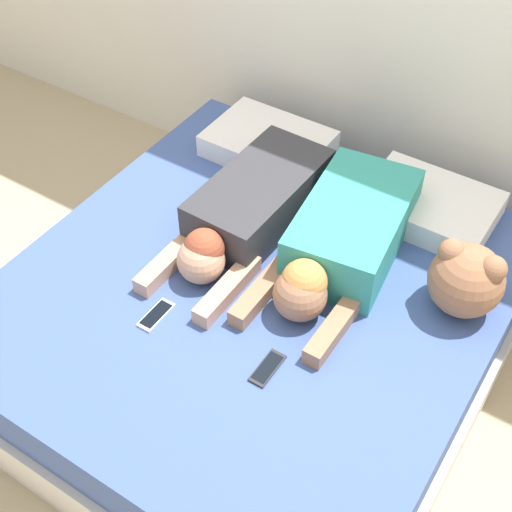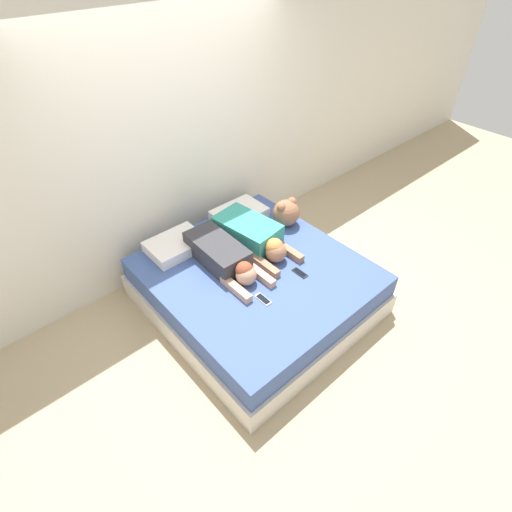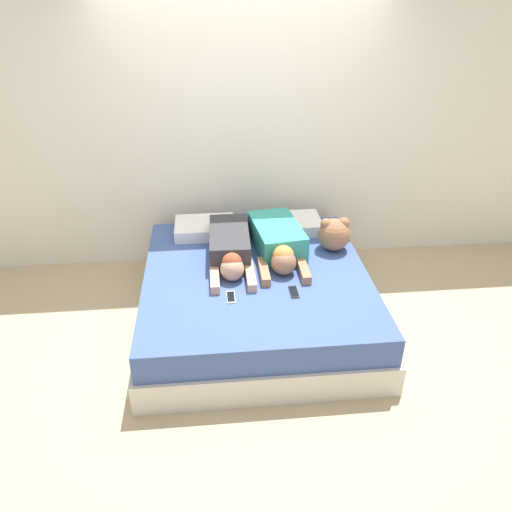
{
  "view_description": "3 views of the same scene",
  "coord_description": "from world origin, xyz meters",
  "views": [
    {
      "loc": [
        1.02,
        -1.58,
        2.53
      ],
      "look_at": [
        0.0,
        0.0,
        0.62
      ],
      "focal_mm": 50.0,
      "sensor_mm": 36.0,
      "label": 1
    },
    {
      "loc": [
        -1.84,
        -2.08,
        2.99
      ],
      "look_at": [
        0.0,
        0.0,
        0.62
      ],
      "focal_mm": 28.0,
      "sensor_mm": 36.0,
      "label": 2
    },
    {
      "loc": [
        -0.34,
        -3.42,
        2.6
      ],
      "look_at": [
        0.0,
        0.0,
        0.62
      ],
      "focal_mm": 35.0,
      "sensor_mm": 36.0,
      "label": 3
    }
  ],
  "objects": [
    {
      "name": "person_right",
      "position": [
        0.22,
        0.28,
        0.59
      ],
      "size": [
        0.46,
        0.95,
        0.23
      ],
      "color": "teal",
      "rests_on": "bed"
    },
    {
      "name": "plush_toy",
      "position": [
        0.71,
        0.32,
        0.62
      ],
      "size": [
        0.28,
        0.28,
        0.3
      ],
      "color": "#996647",
      "rests_on": "bed"
    },
    {
      "name": "person_left",
      "position": [
        -0.2,
        0.23,
        0.58
      ],
      "size": [
        0.35,
        0.97,
        0.22
      ],
      "color": "#333338",
      "rests_on": "bed"
    },
    {
      "name": "bed",
      "position": [
        0.0,
        0.0,
        0.23
      ],
      "size": [
        1.86,
        1.98,
        0.47
      ],
      "color": "beige",
      "rests_on": "ground_plane"
    },
    {
      "name": "pillow_head_left",
      "position": [
        -0.4,
        0.73,
        0.53
      ],
      "size": [
        0.54,
        0.4,
        0.11
      ],
      "color": "white",
      "rests_on": "bed"
    },
    {
      "name": "wall_back",
      "position": [
        0.0,
        1.14,
        1.3
      ],
      "size": [
        12.0,
        0.06,
        2.6
      ],
      "color": "silver",
      "rests_on": "ground_plane"
    },
    {
      "name": "cell_phone_right",
      "position": [
        0.26,
        -0.32,
        0.48
      ],
      "size": [
        0.06,
        0.16,
        0.01
      ],
      "color": "#2D2D33",
      "rests_on": "bed"
    },
    {
      "name": "pillow_head_right",
      "position": [
        0.4,
        0.73,
        0.53
      ],
      "size": [
        0.54,
        0.4,
        0.11
      ],
      "color": "white",
      "rests_on": "bed"
    },
    {
      "name": "ground_plane",
      "position": [
        0.0,
        0.0,
        0.0
      ],
      "size": [
        12.0,
        12.0,
        0.0
      ],
      "primitive_type": "plane",
      "color": "tan"
    },
    {
      "name": "cell_phone_left",
      "position": [
        -0.22,
        -0.34,
        0.48
      ],
      "size": [
        0.06,
        0.16,
        0.01
      ],
      "color": "silver",
      "rests_on": "bed"
    }
  ]
}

